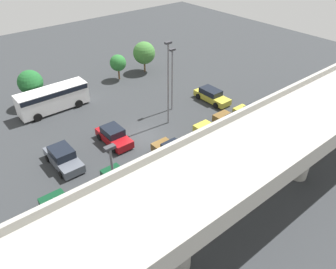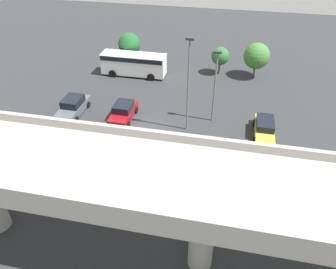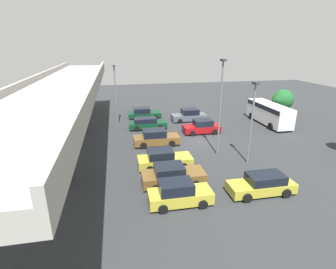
{
  "view_description": "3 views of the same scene",
  "coord_description": "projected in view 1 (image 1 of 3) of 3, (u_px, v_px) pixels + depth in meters",
  "views": [
    {
      "loc": [
        15.82,
        23.26,
        19.29
      ],
      "look_at": [
        -0.92,
        2.86,
        1.43
      ],
      "focal_mm": 35.0,
      "sensor_mm": 36.0,
      "label": 1
    },
    {
      "loc": [
        -7.48,
        25.61,
        18.32
      ],
      "look_at": [
        -2.52,
        2.18,
        1.08
      ],
      "focal_mm": 35.0,
      "sensor_mm": 36.0,
      "label": 2
    },
    {
      "loc": [
        -26.24,
        8.86,
        10.41
      ],
      "look_at": [
        -1.92,
        4.02,
        1.77
      ],
      "focal_mm": 28.0,
      "sensor_mm": 36.0,
      "label": 3
    }
  ],
  "objects": [
    {
      "name": "lamp_post_near_aisle",
      "position": [
        114.0,
        186.0,
        21.24
      ],
      "size": [
        0.7,
        0.35,
        7.82
      ],
      "color": "slate",
      "rests_on": "ground_plane"
    },
    {
      "name": "parked_car_3",
      "position": [
        175.0,
        154.0,
        30.39
      ],
      "size": [
        2.12,
        4.88,
        1.7
      ],
      "rotation": [
        0.0,
        0.0,
        -1.57
      ],
      "color": "brown",
      "rests_on": "ground_plane"
    },
    {
      "name": "parked_car_1",
      "position": [
        236.0,
        123.0,
        34.89
      ],
      "size": [
        2.24,
        4.9,
        1.6
      ],
      "rotation": [
        0.0,
        0.0,
        -1.57
      ],
      "color": "brown",
      "rests_on": "ground_plane"
    },
    {
      "name": "ground_plane",
      "position": [
        144.0,
        137.0,
        34.01
      ],
      "size": [
        89.94,
        89.94,
        0.0
      ],
      "primitive_type": "plane",
      "color": "#2D3033"
    },
    {
      "name": "parked_car_8",
      "position": [
        212.0,
        96.0,
        40.19
      ],
      "size": [
        2.0,
        4.85,
        1.53
      ],
      "rotation": [
        0.0,
        0.0,
        1.57
      ],
      "color": "gold",
      "rests_on": "ground_plane"
    },
    {
      "name": "tree_front_right",
      "position": [
        30.0,
        82.0,
        38.1
      ],
      "size": [
        2.89,
        2.89,
        4.41
      ],
      "color": "brown",
      "rests_on": "ground_plane"
    },
    {
      "name": "parked_car_7",
      "position": [
        63.0,
        212.0,
        24.53
      ],
      "size": [
        2.24,
        4.66,
        1.51
      ],
      "rotation": [
        0.0,
        0.0,
        -1.57
      ],
      "color": "#0C381E",
      "rests_on": "ground_plane"
    },
    {
      "name": "parked_car_5",
      "position": [
        124.0,
        183.0,
        27.23
      ],
      "size": [
        1.97,
        4.79,
        1.46
      ],
      "rotation": [
        0.0,
        0.0,
        -1.57
      ],
      "color": "#0C381E",
      "rests_on": "ground_plane"
    },
    {
      "name": "parked_car_4",
      "position": [
        114.0,
        136.0,
        32.83
      ],
      "size": [
        2.12,
        4.47,
        1.67
      ],
      "rotation": [
        0.0,
        0.0,
        1.57
      ],
      "color": "maroon",
      "rests_on": "ground_plane"
    },
    {
      "name": "parked_car_2",
      "position": [
        216.0,
        134.0,
        33.19
      ],
      "size": [
        2.19,
        4.79,
        1.63
      ],
      "rotation": [
        0.0,
        0.0,
        -1.57
      ],
      "color": "gold",
      "rests_on": "ground_plane"
    },
    {
      "name": "lamp_post_mid_lot",
      "position": [
        172.0,
        75.0,
        36.45
      ],
      "size": [
        0.7,
        0.35,
        7.36
      ],
      "color": "slate",
      "rests_on": "ground_plane"
    },
    {
      "name": "tree_front_centre",
      "position": [
        118.0,
        63.0,
        44.61
      ],
      "size": [
        2.23,
        2.23,
        3.51
      ],
      "color": "brown",
      "rests_on": "ground_plane"
    },
    {
      "name": "parked_car_6",
      "position": [
        63.0,
        158.0,
        29.9
      ],
      "size": [
        2.21,
        4.84,
        1.72
      ],
      "rotation": [
        0.0,
        0.0,
        1.57
      ],
      "color": "#515660",
      "rests_on": "ground_plane"
    },
    {
      "name": "shuttle_bus",
      "position": [
        53.0,
        98.0,
        37.79
      ],
      "size": [
        8.04,
        2.58,
        2.76
      ],
      "color": "white",
      "rests_on": "ground_plane"
    },
    {
      "name": "highway_overpass",
      "position": [
        259.0,
        153.0,
        22.0
      ],
      "size": [
        43.06,
        6.11,
        7.49
      ],
      "color": "#9E9B93",
      "rests_on": "ground_plane"
    },
    {
      "name": "tree_front_left",
      "position": [
        144.0,
        53.0,
        46.65
      ],
      "size": [
        3.16,
        3.16,
        4.37
      ],
      "color": "brown",
      "rests_on": "ground_plane"
    },
    {
      "name": "parked_car_0",
      "position": [
        253.0,
        115.0,
        36.21
      ],
      "size": [
        1.97,
        4.34,
        1.71
      ],
      "rotation": [
        0.0,
        0.0,
        -1.57
      ],
      "color": "gold",
      "rests_on": "ground_plane"
    },
    {
      "name": "lamp_post_by_overpass",
      "position": [
        168.0,
        79.0,
        33.42
      ],
      "size": [
        0.7,
        0.35,
        9.13
      ],
      "color": "slate",
      "rests_on": "ground_plane"
    }
  ]
}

